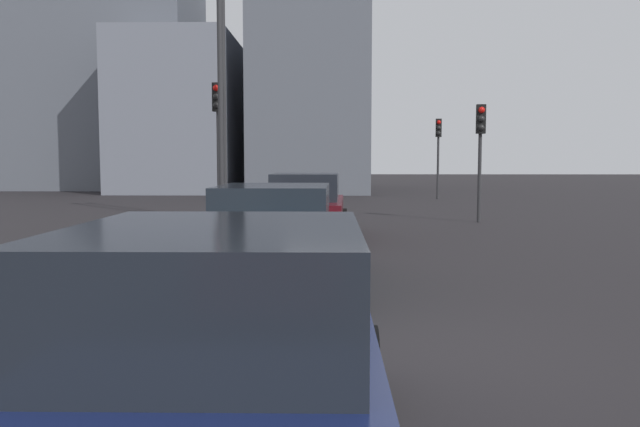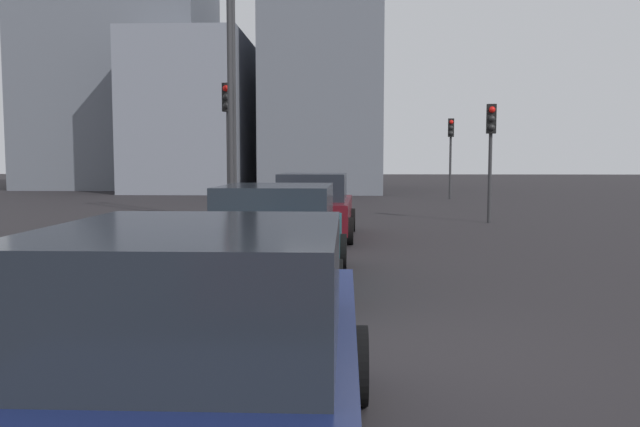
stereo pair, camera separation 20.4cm
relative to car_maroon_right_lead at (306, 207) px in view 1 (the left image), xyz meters
name	(u,v)px [view 1 (the left image)]	position (x,y,z in m)	size (l,w,h in m)	color
ground_plane	(403,363)	(-9.76, -1.37, -0.88)	(160.00, 160.00, 0.20)	black
car_maroon_right_lead	(306,207)	(0.00, 0.00, 0.00)	(4.47, 2.15, 1.63)	#510F16
car_teal_right_second	(275,237)	(-6.20, 0.24, -0.01)	(4.85, 2.16, 1.58)	#19606B
car_navy_right_third	(222,366)	(-12.56, 0.01, -0.01)	(4.46, 2.03, 1.61)	#141E4C
traffic_light_near_left	(481,138)	(4.03, -5.29, 1.88)	(0.32, 0.29, 3.68)	#2D2D30
traffic_light_near_right	(217,122)	(4.30, 2.97, 2.37)	(0.33, 0.31, 4.39)	#2D2D30
traffic_light_far_left	(438,141)	(16.05, -5.98, 2.09)	(0.32, 0.29, 3.99)	#2D2D30
street_lamp_kerbside	(223,67)	(4.76, 2.84, 4.16)	(0.56, 0.36, 8.52)	#2D2D30
street_lamp_far	(220,52)	(3.81, 2.78, 4.47)	(0.56, 0.36, 9.14)	#2D2D30
building_facade_left	(312,74)	(26.66, 0.63, 6.80)	(15.30, 6.93, 15.16)	slate
building_facade_center	(190,118)	(26.45, 8.63, 3.90)	(14.72, 6.85, 9.36)	gray
building_facade_right	(107,84)	(28.10, 14.63, 6.36)	(9.14, 11.91, 14.26)	slate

